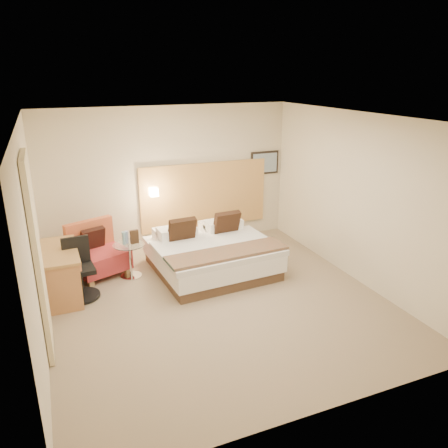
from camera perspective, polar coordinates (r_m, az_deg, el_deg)
name	(u,v)px	position (r m, az deg, el deg)	size (l,w,h in m)	color
floor	(218,302)	(6.68, -0.80, -10.14)	(4.80, 5.00, 0.02)	#816F57
ceiling	(217,117)	(5.84, -0.93, 13.79)	(4.80, 5.00, 0.02)	white
wall_back	(169,178)	(8.43, -7.17, 5.96)	(4.80, 0.02, 2.70)	beige
wall_front	(319,297)	(4.08, 12.36, -9.29)	(4.80, 0.02, 2.70)	beige
wall_left	(32,240)	(5.75, -23.82, -1.93)	(0.02, 5.00, 2.70)	beige
wall_right	(357,198)	(7.32, 17.01, 3.22)	(0.02, 5.00, 2.70)	beige
headboard_panel	(205,195)	(8.69, -2.53, 3.78)	(2.60, 0.04, 1.30)	tan
art_frame	(265,163)	(9.09, 5.32, 7.98)	(0.62, 0.03, 0.47)	black
art_canvas	(265,163)	(9.07, 5.38, 7.95)	(0.54, 0.01, 0.39)	#748BA0
lamp_arm	(153,191)	(8.31, -9.28, 4.25)	(0.02, 0.02, 0.12)	silver
lamp_shade	(154,192)	(8.25, -9.18, 4.15)	(0.15, 0.15, 0.15)	#F5E4BF
curtain	(38,257)	(5.56, -23.14, -3.99)	(0.06, 0.90, 2.42)	beige
bottle_a	(124,238)	(7.35, -12.94, -1.79)	(0.06, 0.06, 0.21)	#7EAFC3
bottle_b	(127,237)	(7.38, -12.60, -1.68)	(0.06, 0.06, 0.21)	#98B6EC
menu_folder	(134,237)	(7.34, -11.63, -1.64)	(0.14, 0.05, 0.23)	#372416
bed	(211,254)	(7.53, -1.70, -3.88)	(2.04, 1.99, 0.95)	#493424
lounge_chair	(97,254)	(7.71, -16.20, -3.74)	(1.05, 0.99, 0.89)	tan
side_table	(130,259)	(7.46, -12.18, -4.44)	(0.61, 0.61, 0.58)	silver
desk	(61,260)	(7.03, -20.55, -4.39)	(0.56, 1.22, 0.76)	#A0743F
desk_chair	(80,274)	(6.99, -18.31, -6.20)	(0.56, 0.56, 0.92)	black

